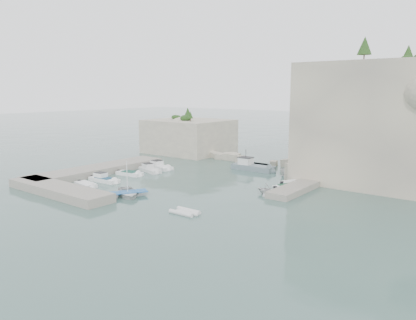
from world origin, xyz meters
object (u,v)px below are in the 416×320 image
Objects in this scene: motorboat_c at (130,175)px; work_boat at (253,170)px; tender_east_c at (294,184)px; tender_east_d at (292,177)px; tender_east_b at (287,189)px; motorboat_b at (150,172)px; motorboat_e at (86,187)px; tender_east_a at (267,195)px; inflatable_dinghy at (185,213)px; motorboat_a at (160,168)px; motorboat_d at (104,182)px; rowboat at (128,196)px.

work_boat is at bearing 42.27° from motorboat_c.
tender_east_d is at bearing 52.74° from tender_east_c.
work_boat is (-10.53, 8.42, 0.00)m from tender_east_b.
motorboat_b is 0.68× the size of work_boat.
work_boat reaches higher than tender_east_c.
tender_east_d reaches higher than motorboat_c.
tender_east_b is at bearing 44.12° from motorboat_e.
motorboat_e is 1.03× the size of tender_east_d.
tender_east_b is (23.22, 3.11, 0.00)m from motorboat_b.
tender_east_a is 0.75× the size of tender_east_d.
inflatable_dinghy is 0.42× the size of work_boat.
motorboat_b is 1.61× the size of inflatable_dinghy.
inflatable_dinghy is (19.67, -13.81, 0.00)m from motorboat_b.
tender_east_a is 4.31m from tender_east_b.
motorboat_e is at bearing -72.48° from motorboat_a.
motorboat_c and motorboat_e have the same top height.
tender_east_c is (-0.48, 3.14, 0.00)m from tender_east_b.
tender_east_a reaches higher than motorboat_e.
tender_east_b is at bearing -5.13° from tender_east_a.
tender_east_a is 7.41m from tender_east_c.
motorboat_e is 29.25m from tender_east_c.
motorboat_b is at bearing 144.01° from inflatable_dinghy.
motorboat_a is at bearing 109.88° from tender_east_b.
tender_east_a reaches higher than tender_east_c.
motorboat_a is at bearing 106.55° from tender_east_d.
tender_east_b is (23.12, 12.44, 0.00)m from motorboat_d.
inflatable_dinghy is (20.42, -16.78, 0.00)m from motorboat_a.
tender_east_d is (20.24, 19.84, 0.00)m from motorboat_d.
motorboat_b is 23.42m from tender_east_b.
tender_east_d reaches higher than motorboat_a.
tender_east_a is (23.16, 2.80, 0.00)m from motorboat_c.
motorboat_b is 23.58m from tender_east_c.
motorboat_e reaches higher than inflatable_dinghy.
work_boat reaches higher than inflatable_dinghy.
tender_east_d reaches higher than motorboat_e.
motorboat_a is 23.97m from tender_east_b.
rowboat is at bearing -45.29° from motorboat_a.
inflatable_dinghy is 26.28m from work_boat.
tender_east_d is (0.68, 24.31, 0.00)m from inflatable_dinghy.
motorboat_e is 8.41m from rowboat.
motorboat_c is 1.20× the size of tender_east_d.
tender_east_d is at bearing 13.44° from tender_east_a.
tender_east_a is at bearing 13.49° from motorboat_b.
motorboat_a is 1.39× the size of tender_east_c.
rowboat is 1.81× the size of tender_east_a.
tender_east_d is 7.72m from work_boat.
motorboat_d is at bearing -73.41° from motorboat_a.
motorboat_a is 0.79× the size of work_boat.
work_boat reaches higher than tender_east_b.
motorboat_a is at bearing 120.63° from motorboat_b.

